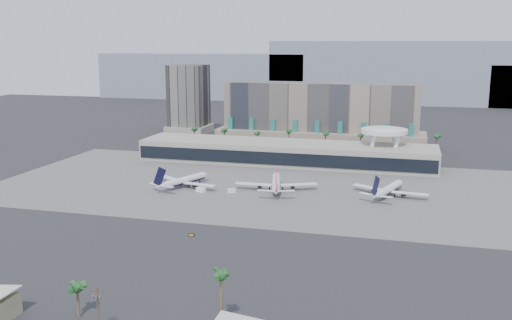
% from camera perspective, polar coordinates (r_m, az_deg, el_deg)
% --- Properties ---
extents(ground, '(900.00, 900.00, 0.00)m').
position_cam_1_polar(ground, '(228.57, -2.78, -5.82)').
color(ground, '#232326').
rests_on(ground, ground).
extents(apron_pad, '(260.00, 130.00, 0.06)m').
position_cam_1_polar(apron_pad, '(279.46, 0.64, -2.53)').
color(apron_pad, '#5B5B59').
rests_on(apron_pad, ground).
extents(mountain_ridge, '(680.00, 60.00, 70.00)m').
position_cam_1_polar(mountain_ridge, '(679.77, 11.72, 8.19)').
color(mountain_ridge, gray).
rests_on(mountain_ridge, ground).
extents(hotel, '(140.00, 30.00, 42.00)m').
position_cam_1_polar(hotel, '(389.62, 6.42, 3.97)').
color(hotel, gray).
rests_on(hotel, ground).
extents(office_tower, '(30.00, 30.00, 52.00)m').
position_cam_1_polar(office_tower, '(440.81, -6.73, 5.66)').
color(office_tower, black).
rests_on(office_tower, ground).
extents(terminal, '(170.00, 32.50, 14.50)m').
position_cam_1_polar(terminal, '(330.23, 2.99, 0.82)').
color(terminal, '#B9B2A2').
rests_on(terminal, ground).
extents(saucer_structure, '(26.00, 26.00, 21.89)m').
position_cam_1_polar(saucer_structure, '(327.65, 12.70, 2.58)').
color(saucer_structure, white).
rests_on(saucer_structure, ground).
extents(palm_row, '(157.80, 2.80, 13.10)m').
position_cam_1_polar(palm_row, '(362.27, 5.23, 2.40)').
color(palm_row, brown).
rests_on(palm_row, ground).
extents(utility_pole, '(3.20, 0.85, 12.00)m').
position_cam_1_polar(utility_pole, '(144.67, -15.56, -13.96)').
color(utility_pole, '#4C3826').
rests_on(utility_pole, ground).
extents(airliner_left, '(33.61, 34.63, 12.72)m').
position_cam_1_polar(airliner_left, '(277.64, -7.24, -2.05)').
color(airliner_left, white).
rests_on(airliner_left, ground).
extents(airliner_centre, '(38.29, 39.79, 13.92)m').
position_cam_1_polar(airliner_centre, '(268.81, 2.03, -2.35)').
color(airliner_centre, white).
rests_on(airliner_centre, ground).
extents(airliner_right, '(34.57, 35.75, 12.81)m').
position_cam_1_polar(airliner_right, '(265.83, 13.09, -2.88)').
color(airliner_right, white).
rests_on(airliner_right, ground).
extents(service_vehicle_a, '(4.75, 3.21, 2.12)m').
position_cam_1_polar(service_vehicle_a, '(267.99, -5.53, -2.98)').
color(service_vehicle_a, white).
rests_on(service_vehicle_a, ground).
extents(service_vehicle_b, '(4.18, 3.34, 1.88)m').
position_cam_1_polar(service_vehicle_b, '(265.86, -2.47, -3.09)').
color(service_vehicle_b, white).
rests_on(service_vehicle_b, ground).
extents(taxiway_sign, '(2.27, 1.02, 1.04)m').
position_cam_1_polar(taxiway_sign, '(208.66, -6.47, -7.47)').
color(taxiway_sign, black).
rests_on(taxiway_sign, ground).
extents(near_palm_a, '(6.00, 6.00, 9.49)m').
position_cam_1_polar(near_palm_a, '(154.50, -17.43, -12.55)').
color(near_palm_a, brown).
rests_on(near_palm_a, ground).
extents(near_palm_b, '(6.00, 6.00, 15.50)m').
position_cam_1_polar(near_palm_b, '(139.84, -3.51, -12.01)').
color(near_palm_b, brown).
rests_on(near_palm_b, ground).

